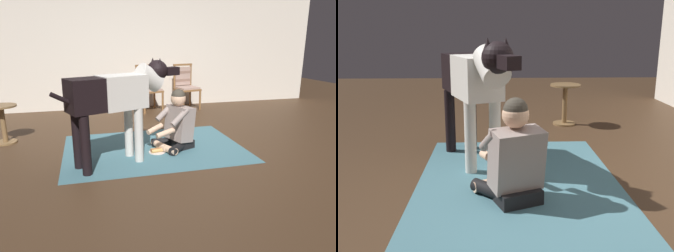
{
  "view_description": "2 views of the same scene",
  "coord_description": "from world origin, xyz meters",
  "views": [
    {
      "loc": [
        -1.15,
        -4.27,
        1.49
      ],
      "look_at": [
        -0.17,
        -0.54,
        0.42
      ],
      "focal_mm": 33.31,
      "sensor_mm": 36.0,
      "label": 1
    },
    {
      "loc": [
        2.86,
        -0.38,
        1.36
      ],
      "look_at": [
        -0.65,
        -0.26,
        0.43
      ],
      "focal_mm": 40.55,
      "sensor_mm": 36.0,
      "label": 2
    }
  ],
  "objects": [
    {
      "name": "dining_chair_left_of_pair",
      "position": [
        0.13,
        2.3,
        0.54
      ],
      "size": [
        0.55,
        0.55,
        0.98
      ],
      "color": "brown",
      "rests_on": "ground"
    },
    {
      "name": "round_side_table",
      "position": [
        -2.37,
        0.63,
        0.34
      ],
      "size": [
        0.42,
        0.42,
        0.58
      ],
      "color": "brown",
      "rests_on": "ground"
    },
    {
      "name": "dining_chair_right_of_pair",
      "position": [
        0.97,
        2.3,
        0.54
      ],
      "size": [
        0.55,
        0.55,
        0.98
      ],
      "color": "brown",
      "rests_on": "ground"
    },
    {
      "name": "person_sitting_on_floor",
      "position": [
        0.04,
        -0.22,
        0.34
      ],
      "size": [
        0.69,
        0.61,
        0.84
      ],
      "color": "black",
      "rests_on": "ground"
    },
    {
      "name": "back_wall",
      "position": [
        0.0,
        2.79,
        1.3
      ],
      "size": [
        8.58,
        0.1,
        2.6
      ],
      "primitive_type": "cube",
      "color": "beige",
      "rests_on": "ground"
    },
    {
      "name": "area_rug",
      "position": [
        -0.28,
        -0.16,
        0.0
      ],
      "size": [
        2.48,
        1.8,
        0.01
      ],
      "primitive_type": "cube",
      "color": "#44707C",
      "rests_on": "ground"
    },
    {
      "name": "large_dog",
      "position": [
        -0.8,
        -0.56,
        0.84
      ],
      "size": [
        1.6,
        0.78,
        1.27
      ],
      "color": "silver",
      "rests_on": "ground"
    },
    {
      "name": "ground_plane",
      "position": [
        0.0,
        0.0,
        0.0
      ],
      "size": [
        14.85,
        14.85,
        0.0
      ],
      "primitive_type": "plane",
      "color": "#432E1D"
    },
    {
      "name": "hot_dog_on_plate",
      "position": [
        -0.27,
        -0.35,
        0.03
      ],
      "size": [
        0.23,
        0.23,
        0.06
      ],
      "color": "silver",
      "rests_on": "ground"
    }
  ]
}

